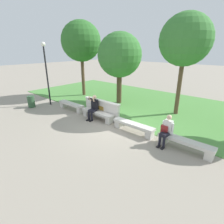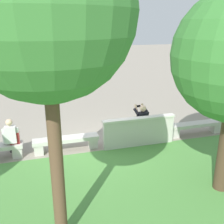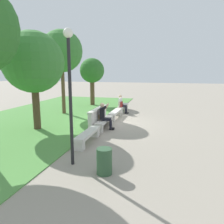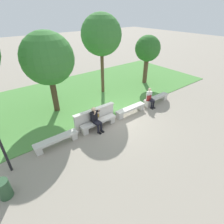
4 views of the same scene
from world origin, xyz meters
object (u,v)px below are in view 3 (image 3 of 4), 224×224
at_px(bench_mid, 115,113).
at_px(lamp_post, 70,79).
at_px(person_distant, 122,103).
at_px(tree_behind_wall, 92,71).
at_px(trash_bin, 104,161).
at_px(backpack, 121,104).
at_px(tree_right_background, 33,63).
at_px(bench_near, 104,122).
at_px(person_photographer, 105,115).
at_px(bench_far, 123,107).
at_px(tree_far_back, 62,51).
at_px(bench_main, 88,135).

bearing_deg(bench_mid, lamp_post, -177.78).
relative_size(person_distant, tree_behind_wall, 0.33).
xyz_separation_m(bench_mid, trash_bin, (-7.15, -1.41, 0.07)).
bearing_deg(bench_mid, person_distant, -2.35).
bearing_deg(backpack, tree_right_background, 147.21).
relative_size(bench_near, person_distant, 1.66).
relative_size(bench_mid, person_photographer, 1.58).
relative_size(bench_near, tree_right_background, 0.44).
bearing_deg(bench_far, tree_behind_wall, 55.39).
relative_size(backpack, tree_behind_wall, 0.11).
relative_size(bench_near, bench_mid, 1.00).
height_order(bench_mid, backpack, backpack).
xyz_separation_m(person_distant, tree_right_background, (-5.03, 3.21, 2.56)).
height_order(person_photographer, backpack, person_photographer).
relative_size(person_distant, backpack, 2.94).
height_order(bench_near, bench_mid, same).
xyz_separation_m(person_photographer, backpack, (4.10, 0.04, -0.11)).
xyz_separation_m(bench_near, backpack, (3.89, -0.04, 0.32)).
xyz_separation_m(bench_near, person_photographer, (-0.22, -0.08, 0.43)).
distance_m(person_distant, backpack, 0.11).
distance_m(bench_far, tree_behind_wall, 4.44).
xyz_separation_m(bench_mid, tree_far_back, (0.52, 3.67, 3.76)).
bearing_deg(bench_far, person_photographer, -179.11).
height_order(tree_behind_wall, tree_far_back, tree_far_back).
bearing_deg(backpack, bench_far, 2.44).
bearing_deg(person_distant, trash_bin, -171.31).
relative_size(bench_mid, person_distant, 1.66).
xyz_separation_m(bench_main, tree_far_back, (5.24, 3.67, 3.76)).
bearing_deg(person_distant, lamp_post, -178.66).
relative_size(bench_main, tree_behind_wall, 0.54).
height_order(bench_far, backpack, backpack).
xyz_separation_m(person_photographer, trash_bin, (-4.57, -1.33, -0.36)).
relative_size(bench_near, trash_bin, 2.78).
xyz_separation_m(person_photographer, lamp_post, (-4.19, -0.19, 1.90)).
bearing_deg(lamp_post, bench_mid, 2.22).
bearing_deg(tree_far_back, person_distant, -73.60).
bearing_deg(person_distant, bench_mid, 177.65).
xyz_separation_m(bench_near, tree_behind_wall, (6.81, 3.03, 2.49)).
distance_m(person_distant, tree_far_back, 5.16).
bearing_deg(person_photographer, lamp_post, -177.47).
distance_m(backpack, lamp_post, 8.54).
bearing_deg(backpack, tree_far_back, 105.25).
distance_m(person_photographer, lamp_post, 4.61).
height_order(person_photographer, tree_behind_wall, tree_behind_wall).
distance_m(bench_main, person_photographer, 2.19).
distance_m(backpack, tree_right_background, 6.43).
height_order(person_distant, trash_bin, person_distant).
bearing_deg(bench_main, person_distant, -0.60).
relative_size(tree_behind_wall, tree_right_background, 0.82).
relative_size(bench_main, tree_right_background, 0.44).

